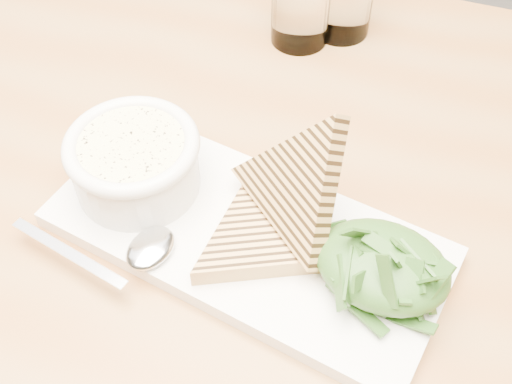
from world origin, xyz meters
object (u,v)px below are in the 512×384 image
at_px(table_top, 164,171).
at_px(soup_bowl, 136,168).
at_px(platter, 247,236).
at_px(glass_far, 301,1).

height_order(table_top, soup_bowl, soup_bowl).
bearing_deg(table_top, platter, -25.23).
xyz_separation_m(table_top, platter, (0.12, -0.06, 0.03)).
relative_size(table_top, soup_bowl, 9.96).
bearing_deg(soup_bowl, table_top, 98.04).
relative_size(platter, soup_bowl, 3.07).
bearing_deg(table_top, soup_bowl, -81.96).
relative_size(soup_bowl, glass_far, 1.10).
distance_m(soup_bowl, glass_far, 0.30).
height_order(table_top, platter, platter).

